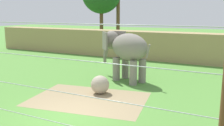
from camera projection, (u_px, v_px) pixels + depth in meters
ground_plane at (67, 116)px, 10.01m from camera, size 120.00×120.00×0.00m
dirt_patch at (89, 99)px, 11.95m from camera, size 5.82×4.46×0.01m
embankment_wall at (164, 46)px, 21.61m from camera, size 36.00×1.80×2.38m
elephant at (126, 49)px, 14.93m from camera, size 3.66×2.37×2.87m
enrichment_ball at (100, 85)px, 12.68m from camera, size 0.91×0.91×0.91m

